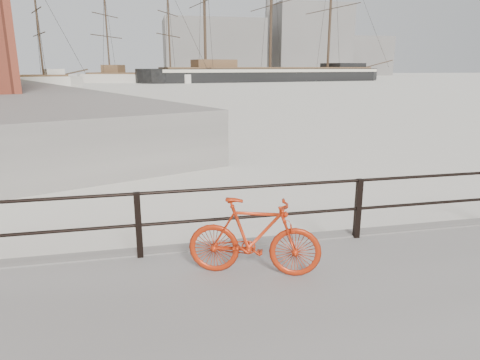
{
  "coord_description": "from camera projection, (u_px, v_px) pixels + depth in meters",
  "views": [
    {
      "loc": [
        -3.32,
        -6.21,
        3.09
      ],
      "look_at": [
        -1.61,
        1.5,
        1.0
      ],
      "focal_mm": 32.0,
      "sensor_mm": 36.0,
      "label": 1
    }
  ],
  "objects": [
    {
      "name": "ground",
      "position": [
        350.0,
        253.0,
        7.34
      ],
      "size": [
        400.0,
        400.0,
        0.0
      ],
      "primitive_type": "plane",
      "color": "white",
      "rests_on": "ground"
    },
    {
      "name": "guardrail",
      "position": [
        358.0,
        209.0,
        6.98
      ],
      "size": [
        28.0,
        0.1,
        1.0
      ],
      "primitive_type": null,
      "color": "black",
      "rests_on": "promenade"
    },
    {
      "name": "bicycle",
      "position": [
        254.0,
        237.0,
        5.72
      ],
      "size": [
        1.78,
        0.85,
        1.08
      ],
      "primitive_type": "imported",
      "rotation": [
        0.0,
        0.0,
        -0.34
      ],
      "color": "#B5280C",
      "rests_on": "promenade"
    },
    {
      "name": "barque_black",
      "position": [
        270.0,
        81.0,
        93.9
      ],
      "size": [
        67.62,
        32.1,
        36.4
      ],
      "primitive_type": null,
      "rotation": [
        0.0,
        0.0,
        0.17
      ],
      "color": "black",
      "rests_on": "ground"
    },
    {
      "name": "schooner_mid",
      "position": [
        140.0,
        83.0,
        86.8
      ],
      "size": [
        31.52,
        23.31,
        20.88
      ],
      "primitive_type": null,
      "rotation": [
        0.0,
        0.0,
        -0.43
      ],
      "color": "beige",
      "rests_on": "ground"
    },
    {
      "name": "schooner_left",
      "position": [
        6.0,
        87.0,
        68.13
      ],
      "size": [
        27.49,
        19.53,
        18.98
      ],
      "primitive_type": null,
      "rotation": [
        0.0,
        0.0,
        0.36
      ],
      "color": "beige",
      "rests_on": "ground"
    },
    {
      "name": "industrial_west",
      "position": [
        213.0,
        48.0,
        141.34
      ],
      "size": [
        32.0,
        18.0,
        18.0
      ],
      "primitive_type": "cube",
      "color": "gray",
      "rests_on": "ground"
    },
    {
      "name": "industrial_mid",
      "position": [
        308.0,
        41.0,
        152.6
      ],
      "size": [
        26.0,
        20.0,
        24.0
      ],
      "primitive_type": "cube",
      "color": "gray",
      "rests_on": "ground"
    },
    {
      "name": "industrial_east",
      "position": [
        359.0,
        56.0,
        163.41
      ],
      "size": [
        20.0,
        16.0,
        14.0
      ],
      "primitive_type": "cube",
      "color": "gray",
      "rests_on": "ground"
    },
    {
      "name": "smokestack",
      "position": [
        269.0,
        12.0,
        152.04
      ],
      "size": [
        2.8,
        2.8,
        44.0
      ],
      "primitive_type": "cylinder",
      "color": "gray",
      "rests_on": "ground"
    }
  ]
}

